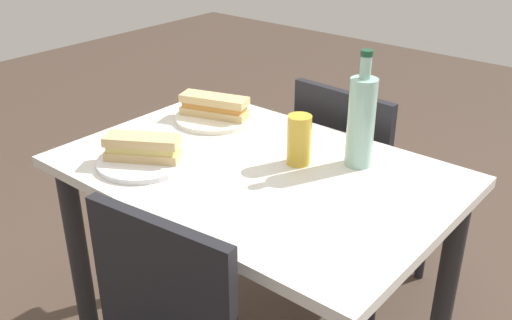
{
  "coord_description": "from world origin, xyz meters",
  "views": [
    {
      "loc": [
        0.91,
        -1.09,
        1.47
      ],
      "look_at": [
        0.0,
        0.0,
        0.77
      ],
      "focal_mm": 40.82,
      "sensor_mm": 36.0,
      "label": 1
    }
  ],
  "objects_px": {
    "plate_far": "(144,161)",
    "knife_far": "(146,149)",
    "water_bottle": "(361,120)",
    "chair_far": "(353,180)",
    "beer_glass": "(299,140)",
    "baguette_sandwich_far": "(142,147)",
    "baguette_sandwich_near": "(214,106)",
    "knife_near": "(219,108)",
    "dining_table": "(256,209)",
    "plate_near": "(215,118)"
  },
  "relations": [
    {
      "from": "plate_far",
      "to": "water_bottle",
      "type": "relative_size",
      "value": 0.8
    },
    {
      "from": "plate_far",
      "to": "beer_glass",
      "type": "bearing_deg",
      "value": 40.18
    },
    {
      "from": "plate_near",
      "to": "baguette_sandwich_near",
      "type": "relative_size",
      "value": 1.11
    },
    {
      "from": "chair_far",
      "to": "beer_glass",
      "type": "relative_size",
      "value": 6.03
    },
    {
      "from": "plate_near",
      "to": "plate_far",
      "type": "xyz_separation_m",
      "value": [
        0.07,
        -0.36,
        0.0
      ]
    },
    {
      "from": "dining_table",
      "to": "chair_far",
      "type": "height_order",
      "value": "chair_far"
    },
    {
      "from": "chair_far",
      "to": "beer_glass",
      "type": "xyz_separation_m",
      "value": [
        0.08,
        -0.46,
        0.34
      ]
    },
    {
      "from": "plate_far",
      "to": "baguette_sandwich_far",
      "type": "bearing_deg",
      "value": 0.0
    },
    {
      "from": "knife_near",
      "to": "baguette_sandwich_far",
      "type": "distance_m",
      "value": 0.42
    },
    {
      "from": "beer_glass",
      "to": "dining_table",
      "type": "bearing_deg",
      "value": -129.69
    },
    {
      "from": "plate_far",
      "to": "baguette_sandwich_far",
      "type": "relative_size",
      "value": 1.22
    },
    {
      "from": "water_bottle",
      "to": "baguette_sandwich_near",
      "type": "bearing_deg",
      "value": -178.25
    },
    {
      "from": "baguette_sandwich_near",
      "to": "plate_far",
      "type": "height_order",
      "value": "baguette_sandwich_near"
    },
    {
      "from": "water_bottle",
      "to": "plate_far",
      "type": "bearing_deg",
      "value": -140.67
    },
    {
      "from": "knife_near",
      "to": "baguette_sandwich_far",
      "type": "height_order",
      "value": "baguette_sandwich_far"
    },
    {
      "from": "dining_table",
      "to": "chair_far",
      "type": "relative_size",
      "value": 1.25
    },
    {
      "from": "chair_far",
      "to": "plate_near",
      "type": "height_order",
      "value": "chair_far"
    },
    {
      "from": "baguette_sandwich_far",
      "to": "knife_far",
      "type": "relative_size",
      "value": 1.29
    },
    {
      "from": "chair_far",
      "to": "knife_near",
      "type": "height_order",
      "value": "chair_far"
    },
    {
      "from": "dining_table",
      "to": "beer_glass",
      "type": "bearing_deg",
      "value": 50.31
    },
    {
      "from": "plate_near",
      "to": "baguette_sandwich_far",
      "type": "relative_size",
      "value": 1.22
    },
    {
      "from": "chair_far",
      "to": "water_bottle",
      "type": "xyz_separation_m",
      "value": [
        0.21,
        -0.36,
        0.4
      ]
    },
    {
      "from": "water_bottle",
      "to": "dining_table",
      "type": "bearing_deg",
      "value": -137.32
    },
    {
      "from": "knife_far",
      "to": "beer_glass",
      "type": "distance_m",
      "value": 0.44
    },
    {
      "from": "chair_far",
      "to": "plate_far",
      "type": "relative_size",
      "value": 3.29
    },
    {
      "from": "plate_near",
      "to": "baguette_sandwich_near",
      "type": "height_order",
      "value": "baguette_sandwich_near"
    },
    {
      "from": "baguette_sandwich_near",
      "to": "knife_far",
      "type": "bearing_deg",
      "value": -84.81
    },
    {
      "from": "baguette_sandwich_far",
      "to": "water_bottle",
      "type": "xyz_separation_m",
      "value": [
        0.46,
        0.37,
        0.08
      ]
    },
    {
      "from": "baguette_sandwich_near",
      "to": "plate_far",
      "type": "distance_m",
      "value": 0.37
    },
    {
      "from": "baguette_sandwich_far",
      "to": "baguette_sandwich_near",
      "type": "bearing_deg",
      "value": 100.89
    },
    {
      "from": "chair_far",
      "to": "plate_far",
      "type": "height_order",
      "value": "chair_far"
    },
    {
      "from": "water_bottle",
      "to": "beer_glass",
      "type": "bearing_deg",
      "value": -142.89
    },
    {
      "from": "baguette_sandwich_far",
      "to": "plate_near",
      "type": "bearing_deg",
      "value": 100.89
    },
    {
      "from": "baguette_sandwich_near",
      "to": "beer_glass",
      "type": "bearing_deg",
      "value": -11.75
    },
    {
      "from": "plate_near",
      "to": "water_bottle",
      "type": "relative_size",
      "value": 0.8
    },
    {
      "from": "baguette_sandwich_near",
      "to": "baguette_sandwich_far",
      "type": "height_order",
      "value": "same"
    },
    {
      "from": "beer_glass",
      "to": "baguette_sandwich_far",
      "type": "bearing_deg",
      "value": -139.82
    },
    {
      "from": "dining_table",
      "to": "knife_far",
      "type": "height_order",
      "value": "knife_far"
    },
    {
      "from": "knife_far",
      "to": "dining_table",
      "type": "bearing_deg",
      "value": 25.75
    },
    {
      "from": "plate_far",
      "to": "knife_far",
      "type": "distance_m",
      "value": 0.06
    },
    {
      "from": "plate_far",
      "to": "knife_far",
      "type": "xyz_separation_m",
      "value": [
        -0.04,
        0.04,
        0.01
      ]
    },
    {
      "from": "chair_far",
      "to": "beer_glass",
      "type": "distance_m",
      "value": 0.58
    },
    {
      "from": "chair_far",
      "to": "plate_near",
      "type": "relative_size",
      "value": 3.29
    },
    {
      "from": "dining_table",
      "to": "baguette_sandwich_far",
      "type": "distance_m",
      "value": 0.36
    },
    {
      "from": "baguette_sandwich_near",
      "to": "chair_far",
      "type": "bearing_deg",
      "value": 50.39
    },
    {
      "from": "knife_far",
      "to": "chair_far",
      "type": "bearing_deg",
      "value": 67.6
    },
    {
      "from": "plate_far",
      "to": "beer_glass",
      "type": "relative_size",
      "value": 1.83
    },
    {
      "from": "plate_near",
      "to": "water_bottle",
      "type": "height_order",
      "value": "water_bottle"
    },
    {
      "from": "chair_far",
      "to": "knife_far",
      "type": "distance_m",
      "value": 0.8
    },
    {
      "from": "beer_glass",
      "to": "knife_far",
      "type": "bearing_deg",
      "value": -147.69
    }
  ]
}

